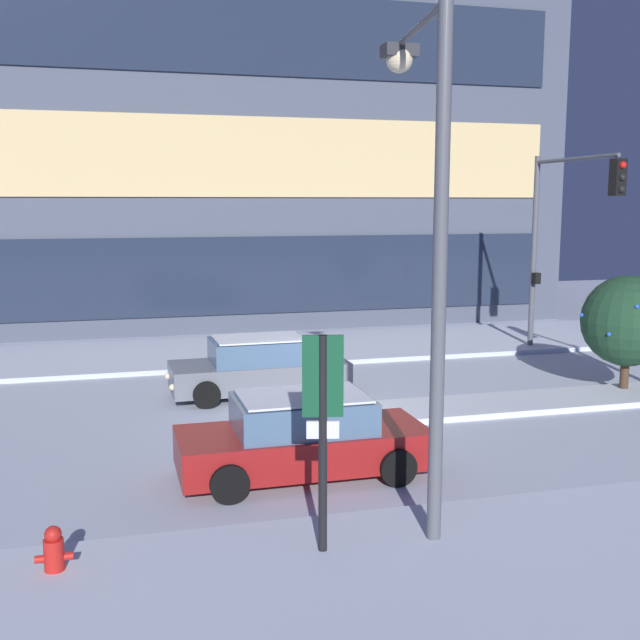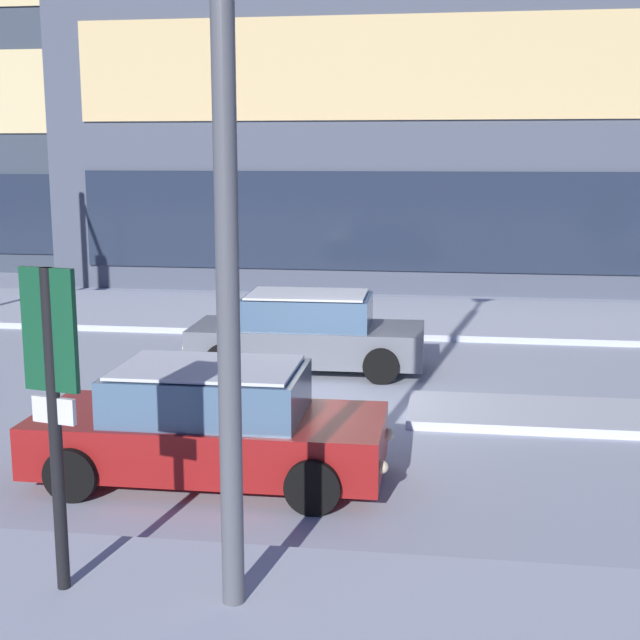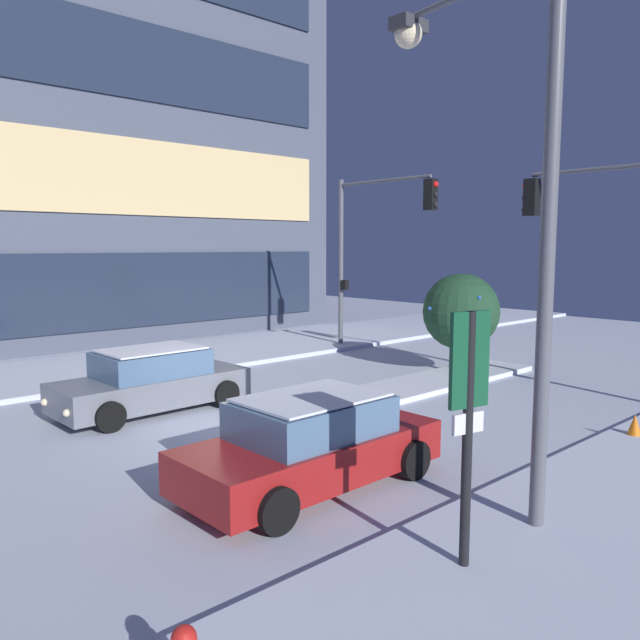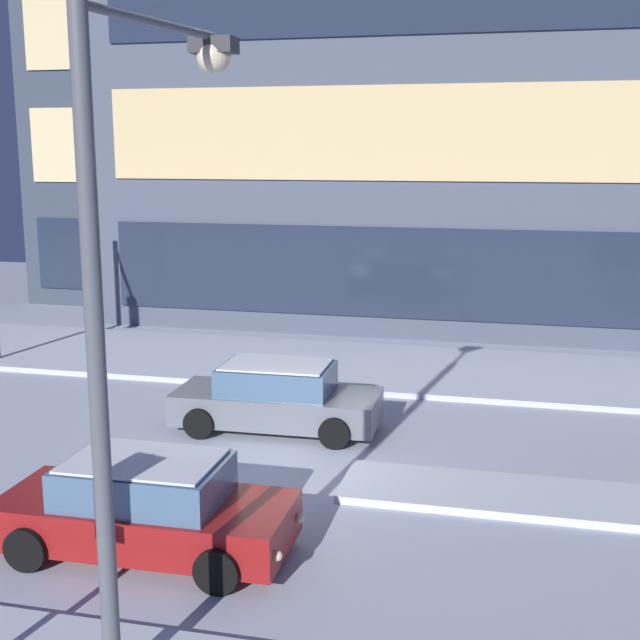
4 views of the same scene
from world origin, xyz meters
name	(u,v)px [view 4 (image 4 of 4)]	position (x,y,z in m)	size (l,w,h in m)	color
ground	(274,475)	(0.00, 0.00, 0.00)	(52.00, 52.00, 0.00)	silver
curb_strip_far	(356,366)	(0.00, 8.13, 0.07)	(52.00, 5.20, 0.14)	silver
median_strip	(602,504)	(5.88, -0.12, 0.07)	(9.00, 1.80, 0.14)	silver
office_tower_secondary	(216,145)	(-8.15, 19.33, 6.15)	(12.83, 8.81, 12.30)	#384251
car_near	(146,508)	(-1.00, -3.42, 0.71)	(4.54, 2.07, 1.49)	maroon
car_far	(277,398)	(-0.69, 2.55, 0.71)	(4.56, 2.07, 1.49)	slate
street_lamp_arched	(137,251)	(0.23, -5.90, 4.94)	(0.76, 2.99, 7.55)	#565960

